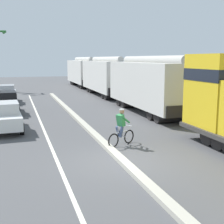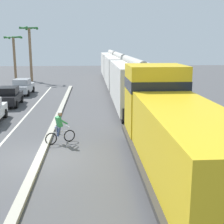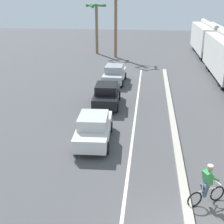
{
  "view_description": "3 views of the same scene",
  "coord_description": "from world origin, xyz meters",
  "px_view_note": "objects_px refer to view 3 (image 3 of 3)",
  "views": [
    {
      "loc": [
        -3.83,
        -11.05,
        3.99
      ],
      "look_at": [
        0.66,
        3.36,
        1.39
      ],
      "focal_mm": 50.0,
      "sensor_mm": 36.0,
      "label": 1
    },
    {
      "loc": [
        2.4,
        -13.93,
        5.27
      ],
      "look_at": [
        3.49,
        1.67,
        1.79
      ],
      "focal_mm": 50.0,
      "sensor_mm": 36.0,
      "label": 2
    },
    {
      "loc": [
        -1.69,
        -8.21,
        7.76
      ],
      "look_at": [
        -3.81,
        9.73,
        0.72
      ],
      "focal_mm": 50.0,
      "sensor_mm": 36.0,
      "label": 3
    }
  ],
  "objects_px": {
    "parked_car_silver": "(114,74)",
    "palm_tree_far": "(97,17)",
    "palm_tree_near": "(116,12)",
    "parked_car_white": "(94,128)",
    "parked_car_black": "(107,95)",
    "cyclist": "(207,186)",
    "hopper_car_trailing": "(208,39)"
  },
  "relations": [
    {
      "from": "parked_car_silver",
      "to": "palm_tree_far",
      "type": "bearing_deg",
      "value": 105.47
    },
    {
      "from": "parked_car_silver",
      "to": "palm_tree_near",
      "type": "relative_size",
      "value": 0.57
    },
    {
      "from": "parked_car_white",
      "to": "palm_tree_near",
      "type": "height_order",
      "value": "palm_tree_near"
    },
    {
      "from": "palm_tree_far",
      "to": "parked_car_silver",
      "type": "bearing_deg",
      "value": -74.53
    },
    {
      "from": "palm_tree_near",
      "to": "parked_car_black",
      "type": "bearing_deg",
      "value": -86.05
    },
    {
      "from": "palm_tree_near",
      "to": "palm_tree_far",
      "type": "relative_size",
      "value": 1.18
    },
    {
      "from": "cyclist",
      "to": "parked_car_silver",
      "type": "bearing_deg",
      "value": 107.96
    },
    {
      "from": "palm_tree_near",
      "to": "palm_tree_far",
      "type": "bearing_deg",
      "value": 141.43
    },
    {
      "from": "parked_car_silver",
      "to": "parked_car_white",
      "type": "bearing_deg",
      "value": -89.11
    },
    {
      "from": "hopper_car_trailing",
      "to": "parked_car_white",
      "type": "height_order",
      "value": "hopper_car_trailing"
    },
    {
      "from": "parked_car_white",
      "to": "palm_tree_far",
      "type": "bearing_deg",
      "value": 98.84
    },
    {
      "from": "palm_tree_near",
      "to": "parked_car_white",
      "type": "bearing_deg",
      "value": -86.84
    },
    {
      "from": "cyclist",
      "to": "palm_tree_near",
      "type": "bearing_deg",
      "value": 102.99
    },
    {
      "from": "parked_car_black",
      "to": "hopper_car_trailing",
      "type": "bearing_deg",
      "value": 63.33
    },
    {
      "from": "cyclist",
      "to": "palm_tree_near",
      "type": "relative_size",
      "value": 0.23
    },
    {
      "from": "parked_car_black",
      "to": "palm_tree_near",
      "type": "bearing_deg",
      "value": 93.95
    },
    {
      "from": "hopper_car_trailing",
      "to": "parked_car_silver",
      "type": "bearing_deg",
      "value": -125.68
    },
    {
      "from": "parked_car_white",
      "to": "palm_tree_far",
      "type": "relative_size",
      "value": 0.68
    },
    {
      "from": "hopper_car_trailing",
      "to": "parked_car_white",
      "type": "bearing_deg",
      "value": -111.12
    },
    {
      "from": "palm_tree_far",
      "to": "palm_tree_near",
      "type": "bearing_deg",
      "value": -38.57
    },
    {
      "from": "palm_tree_near",
      "to": "palm_tree_far",
      "type": "distance_m",
      "value": 3.51
    },
    {
      "from": "parked_car_white",
      "to": "palm_tree_far",
      "type": "distance_m",
      "value": 26.17
    },
    {
      "from": "hopper_car_trailing",
      "to": "palm_tree_far",
      "type": "height_order",
      "value": "palm_tree_far"
    },
    {
      "from": "parked_car_white",
      "to": "parked_car_silver",
      "type": "height_order",
      "value": "same"
    },
    {
      "from": "parked_car_black",
      "to": "palm_tree_far",
      "type": "height_order",
      "value": "palm_tree_far"
    },
    {
      "from": "hopper_car_trailing",
      "to": "parked_car_white",
      "type": "xyz_separation_m",
      "value": [
        -10.14,
        -26.26,
        -1.26
      ]
    },
    {
      "from": "hopper_car_trailing",
      "to": "parked_car_white",
      "type": "distance_m",
      "value": 28.17
    },
    {
      "from": "hopper_car_trailing",
      "to": "parked_car_silver",
      "type": "xyz_separation_m",
      "value": [
        -10.33,
        -14.38,
        -1.26
      ]
    },
    {
      "from": "hopper_car_trailing",
      "to": "palm_tree_far",
      "type": "xyz_separation_m",
      "value": [
        -14.12,
        -0.68,
        2.58
      ]
    },
    {
      "from": "hopper_car_trailing",
      "to": "palm_tree_near",
      "type": "distance_m",
      "value": 12.24
    },
    {
      "from": "parked_car_black",
      "to": "palm_tree_far",
      "type": "distance_m",
      "value": 20.43
    },
    {
      "from": "parked_car_white",
      "to": "parked_car_black",
      "type": "bearing_deg",
      "value": 90.81
    }
  ]
}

